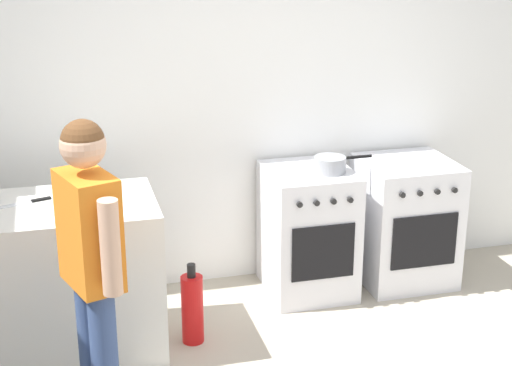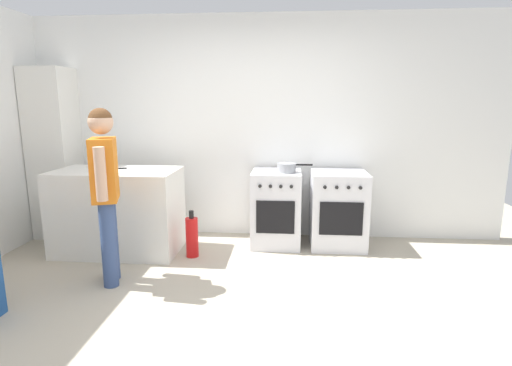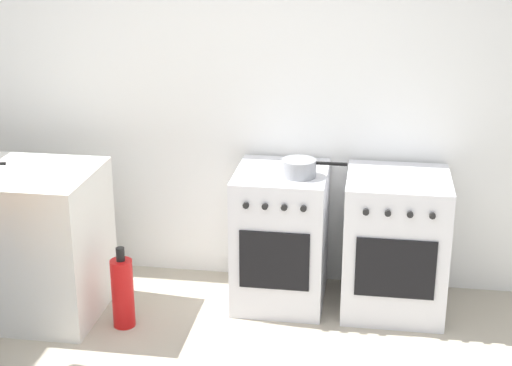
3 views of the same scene
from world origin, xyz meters
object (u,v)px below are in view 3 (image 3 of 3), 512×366
(fire_extinguisher, at_px, (123,292))
(oven_left, at_px, (281,236))
(pot, at_px, (299,168))
(oven_right, at_px, (395,243))

(fire_extinguisher, bearing_deg, oven_left, 28.78)
(oven_left, xyz_separation_m, pot, (0.11, -0.08, 0.48))
(oven_right, relative_size, fire_extinguisher, 1.70)
(pot, relative_size, fire_extinguisher, 0.77)
(pot, bearing_deg, fire_extinguisher, -157.77)
(oven_right, distance_m, fire_extinguisher, 1.65)
(oven_left, bearing_deg, oven_right, 0.00)
(oven_left, bearing_deg, fire_extinguisher, -151.22)
(oven_left, distance_m, pot, 0.49)
(oven_left, height_order, fire_extinguisher, oven_left)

